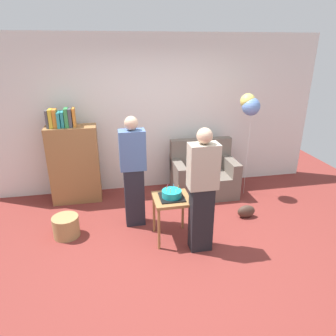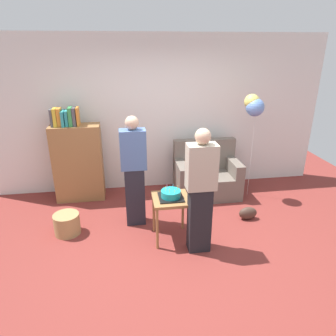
{
  "view_description": "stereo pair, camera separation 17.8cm",
  "coord_description": "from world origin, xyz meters",
  "px_view_note": "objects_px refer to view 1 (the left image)",
  "views": [
    {
      "loc": [
        -0.79,
        -3.28,
        2.51
      ],
      "look_at": [
        -0.04,
        0.5,
        0.95
      ],
      "focal_mm": 32.83,
      "sensor_mm": 36.0,
      "label": 1
    },
    {
      "loc": [
        -0.62,
        -3.31,
        2.51
      ],
      "look_at": [
        -0.04,
        0.5,
        0.95
      ],
      "focal_mm": 32.83,
      "sensor_mm": 36.0,
      "label": 2
    }
  ],
  "objects_px": {
    "bookshelf": "(74,162)",
    "person_holding_cake": "(202,191)",
    "side_table": "(172,204)",
    "balloon_bunch": "(250,105)",
    "handbag": "(246,211)",
    "person_blowing_candles": "(133,172)",
    "birthday_cake": "(172,194)",
    "couch": "(203,176)",
    "wicker_basket": "(66,226)"
  },
  "relations": [
    {
      "from": "bookshelf",
      "to": "wicker_basket",
      "type": "bearing_deg",
      "value": -93.99
    },
    {
      "from": "side_table",
      "to": "balloon_bunch",
      "type": "relative_size",
      "value": 0.35
    },
    {
      "from": "person_blowing_candles",
      "to": "birthday_cake",
      "type": "bearing_deg",
      "value": -32.96
    },
    {
      "from": "side_table",
      "to": "person_blowing_candles",
      "type": "bearing_deg",
      "value": 133.1
    },
    {
      "from": "bookshelf",
      "to": "person_holding_cake",
      "type": "bearing_deg",
      "value": -45.73
    },
    {
      "from": "couch",
      "to": "handbag",
      "type": "relative_size",
      "value": 3.93
    },
    {
      "from": "bookshelf",
      "to": "person_blowing_candles",
      "type": "height_order",
      "value": "person_blowing_candles"
    },
    {
      "from": "side_table",
      "to": "balloon_bunch",
      "type": "height_order",
      "value": "balloon_bunch"
    },
    {
      "from": "birthday_cake",
      "to": "person_blowing_candles",
      "type": "xyz_separation_m",
      "value": [
        -0.45,
        0.48,
        0.16
      ]
    },
    {
      "from": "birthday_cake",
      "to": "wicker_basket",
      "type": "relative_size",
      "value": 0.89
    },
    {
      "from": "person_holding_cake",
      "to": "handbag",
      "type": "height_order",
      "value": "person_holding_cake"
    },
    {
      "from": "side_table",
      "to": "wicker_basket",
      "type": "bearing_deg",
      "value": 166.9
    },
    {
      "from": "person_blowing_candles",
      "to": "couch",
      "type": "bearing_deg",
      "value": 44.73
    },
    {
      "from": "couch",
      "to": "person_holding_cake",
      "type": "distance_m",
      "value": 1.7
    },
    {
      "from": "couch",
      "to": "balloon_bunch",
      "type": "bearing_deg",
      "value": -15.32
    },
    {
      "from": "birthday_cake",
      "to": "person_holding_cake",
      "type": "height_order",
      "value": "person_holding_cake"
    },
    {
      "from": "balloon_bunch",
      "to": "couch",
      "type": "bearing_deg",
      "value": 164.68
    },
    {
      "from": "balloon_bunch",
      "to": "birthday_cake",
      "type": "bearing_deg",
      "value": -144.6
    },
    {
      "from": "balloon_bunch",
      "to": "handbag",
      "type": "bearing_deg",
      "value": -108.63
    },
    {
      "from": "couch",
      "to": "birthday_cake",
      "type": "xyz_separation_m",
      "value": [
        -0.84,
        -1.25,
        0.34
      ]
    },
    {
      "from": "couch",
      "to": "person_holding_cake",
      "type": "relative_size",
      "value": 0.67
    },
    {
      "from": "person_holding_cake",
      "to": "handbag",
      "type": "bearing_deg",
      "value": -155.33
    },
    {
      "from": "bookshelf",
      "to": "handbag",
      "type": "distance_m",
      "value": 2.9
    },
    {
      "from": "person_blowing_candles",
      "to": "person_holding_cake",
      "type": "relative_size",
      "value": 1.0
    },
    {
      "from": "handbag",
      "to": "side_table",
      "type": "bearing_deg",
      "value": -165.92
    },
    {
      "from": "wicker_basket",
      "to": "balloon_bunch",
      "type": "xyz_separation_m",
      "value": [
        2.94,
        0.74,
        1.46
      ]
    },
    {
      "from": "side_table",
      "to": "birthday_cake",
      "type": "xyz_separation_m",
      "value": [
        0.0,
        0.0,
        0.15
      ]
    },
    {
      "from": "handbag",
      "to": "balloon_bunch",
      "type": "distance_m",
      "value": 1.71
    },
    {
      "from": "side_table",
      "to": "handbag",
      "type": "height_order",
      "value": "side_table"
    },
    {
      "from": "person_holding_cake",
      "to": "balloon_bunch",
      "type": "relative_size",
      "value": 0.91
    },
    {
      "from": "person_holding_cake",
      "to": "handbag",
      "type": "xyz_separation_m",
      "value": [
        0.93,
        0.6,
        -0.73
      ]
    },
    {
      "from": "bookshelf",
      "to": "handbag",
      "type": "height_order",
      "value": "bookshelf"
    },
    {
      "from": "birthday_cake",
      "to": "balloon_bunch",
      "type": "height_order",
      "value": "balloon_bunch"
    },
    {
      "from": "person_holding_cake",
      "to": "person_blowing_candles",
      "type": "bearing_deg",
      "value": -53.25
    },
    {
      "from": "couch",
      "to": "handbag",
      "type": "bearing_deg",
      "value": -66.25
    },
    {
      "from": "birthday_cake",
      "to": "person_blowing_candles",
      "type": "distance_m",
      "value": 0.68
    },
    {
      "from": "wicker_basket",
      "to": "couch",
      "type": "bearing_deg",
      "value": 22.06
    },
    {
      "from": "bookshelf",
      "to": "person_holding_cake",
      "type": "relative_size",
      "value": 0.98
    },
    {
      "from": "person_holding_cake",
      "to": "balloon_bunch",
      "type": "bearing_deg",
      "value": -139.36
    },
    {
      "from": "bookshelf",
      "to": "person_holding_cake",
      "type": "height_order",
      "value": "person_holding_cake"
    },
    {
      "from": "bookshelf",
      "to": "person_holding_cake",
      "type": "distance_m",
      "value": 2.41
    },
    {
      "from": "side_table",
      "to": "handbag",
      "type": "xyz_separation_m",
      "value": [
        1.25,
        0.31,
        -0.43
      ]
    },
    {
      "from": "wicker_basket",
      "to": "handbag",
      "type": "relative_size",
      "value": 1.29
    },
    {
      "from": "birthday_cake",
      "to": "person_holding_cake",
      "type": "bearing_deg",
      "value": -42.0
    },
    {
      "from": "person_blowing_candles",
      "to": "wicker_basket",
      "type": "bearing_deg",
      "value": -157.3
    },
    {
      "from": "person_blowing_candles",
      "to": "balloon_bunch",
      "type": "bearing_deg",
      "value": 30.59
    },
    {
      "from": "person_holding_cake",
      "to": "balloon_bunch",
      "type": "height_order",
      "value": "balloon_bunch"
    },
    {
      "from": "person_holding_cake",
      "to": "bookshelf",
      "type": "bearing_deg",
      "value": -54.01
    },
    {
      "from": "person_holding_cake",
      "to": "wicker_basket",
      "type": "height_order",
      "value": "person_holding_cake"
    },
    {
      "from": "couch",
      "to": "person_holding_cake",
      "type": "bearing_deg",
      "value": -108.51
    }
  ]
}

